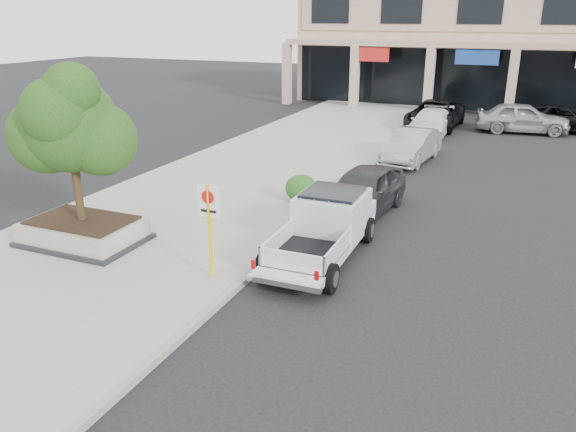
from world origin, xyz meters
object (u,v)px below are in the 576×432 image
(lot_car_d, at_px, (566,118))
(planter, at_px, (83,231))
(no_parking_sign, at_px, (209,219))
(curb_car_c, at_px, (430,123))
(curb_car_a, at_px, (362,191))
(curb_car_d, at_px, (435,114))
(lot_car_a, at_px, (523,118))
(planter_tree, at_px, (78,124))
(curb_car_b, at_px, (412,146))
(pickup_truck, at_px, (321,230))

(lot_car_d, bearing_deg, planter, 168.62)
(no_parking_sign, relative_size, curb_car_c, 0.49)
(curb_car_a, xyz_separation_m, curb_car_d, (-0.30, 15.69, 0.02))
(curb_car_d, height_order, lot_car_a, lot_car_a)
(lot_car_a, bearing_deg, curb_car_c, 114.58)
(curb_car_d, bearing_deg, curb_car_c, -83.69)
(curb_car_c, height_order, lot_car_a, lot_car_a)
(planter, xyz_separation_m, curb_car_d, (5.96, 21.44, 0.30))
(no_parking_sign, height_order, curb_car_c, no_parking_sign)
(planter_tree, bearing_deg, curb_car_c, 72.57)
(planter, xyz_separation_m, curb_car_c, (6.11, 19.17, 0.20))
(curb_car_b, bearing_deg, no_parking_sign, -91.56)
(no_parking_sign, distance_m, curb_car_b, 13.82)
(curb_car_d, distance_m, lot_car_d, 7.07)
(planter, distance_m, lot_car_a, 24.32)
(pickup_truck, height_order, curb_car_d, pickup_truck)
(pickup_truck, xyz_separation_m, curb_car_a, (-0.02, 3.93, -0.06))
(curb_car_a, relative_size, curb_car_d, 0.79)
(no_parking_sign, distance_m, curb_car_c, 19.78)
(pickup_truck, distance_m, curb_car_d, 19.62)
(no_parking_sign, relative_size, curb_car_b, 0.54)
(curb_car_b, xyz_separation_m, curb_car_c, (-0.23, 6.03, -0.03))
(planter_tree, height_order, lot_car_a, planter_tree)
(curb_car_b, height_order, curb_car_d, curb_car_d)
(curb_car_d, bearing_deg, no_parking_sign, -91.58)
(planter_tree, xyz_separation_m, curb_car_a, (6.12, 5.61, -2.66))
(planter, xyz_separation_m, no_parking_sign, (4.36, -0.50, 1.16))
(pickup_truck, distance_m, lot_car_a, 20.54)
(planter_tree, relative_size, pickup_truck, 0.78)
(planter, height_order, curb_car_b, curb_car_b)
(planter, bearing_deg, planter_tree, 48.97)
(planter_tree, height_order, no_parking_sign, planter_tree)
(lot_car_d, bearing_deg, curb_car_b, 165.32)
(curb_car_a, bearing_deg, planter, -131.10)
(planter, relative_size, curb_car_c, 0.69)
(curb_car_a, bearing_deg, curb_car_b, 95.68)
(planter, height_order, curb_car_d, curb_car_d)
(curb_car_d, bearing_deg, lot_car_d, 19.22)
(planter, distance_m, curb_car_a, 8.51)
(planter, bearing_deg, no_parking_sign, -6.58)
(no_parking_sign, relative_size, curb_car_a, 0.52)
(no_parking_sign, bearing_deg, lot_car_d, 70.75)
(curb_car_b, bearing_deg, lot_car_a, 71.03)
(curb_car_c, distance_m, curb_car_d, 2.28)
(curb_car_b, relative_size, curb_car_d, 0.77)
(planter_tree, distance_m, no_parking_sign, 4.64)
(curb_car_c, bearing_deg, pickup_truck, -87.58)
(lot_car_a, xyz_separation_m, lot_car_d, (2.19, 1.55, -0.13))
(no_parking_sign, bearing_deg, curb_car_b, 81.78)
(pickup_truck, bearing_deg, lot_car_a, 77.27)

